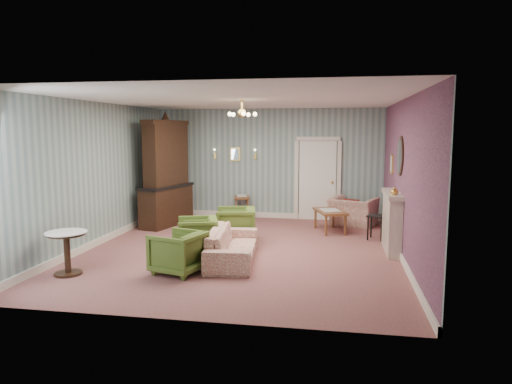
% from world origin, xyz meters
% --- Properties ---
extents(floor, '(7.00, 7.00, 0.00)m').
position_xyz_m(floor, '(0.00, 0.00, 0.00)').
color(floor, '#8D5652').
rests_on(floor, ground).
extents(ceiling, '(7.00, 7.00, 0.00)m').
position_xyz_m(ceiling, '(0.00, 0.00, 2.90)').
color(ceiling, white).
rests_on(ceiling, ground).
extents(wall_back, '(6.00, 0.00, 6.00)m').
position_xyz_m(wall_back, '(0.00, 3.50, 1.45)').
color(wall_back, slate).
rests_on(wall_back, ground).
extents(wall_front, '(6.00, 0.00, 6.00)m').
position_xyz_m(wall_front, '(0.00, -3.50, 1.45)').
color(wall_front, slate).
rests_on(wall_front, ground).
extents(wall_left, '(0.00, 7.00, 7.00)m').
position_xyz_m(wall_left, '(-3.00, 0.00, 1.45)').
color(wall_left, slate).
rests_on(wall_left, ground).
extents(wall_right, '(0.00, 7.00, 7.00)m').
position_xyz_m(wall_right, '(3.00, 0.00, 1.45)').
color(wall_right, slate).
rests_on(wall_right, ground).
extents(wall_right_floral, '(0.00, 7.00, 7.00)m').
position_xyz_m(wall_right_floral, '(2.98, 0.00, 1.45)').
color(wall_right_floral, '#B3596B').
rests_on(wall_right_floral, ground).
extents(door, '(1.12, 0.12, 2.16)m').
position_xyz_m(door, '(1.30, 3.46, 1.08)').
color(door, white).
rests_on(door, floor).
extents(olive_chair_a, '(0.88, 0.91, 0.76)m').
position_xyz_m(olive_chair_a, '(-0.74, -1.66, 0.38)').
color(olive_chair_a, '#4B6623').
rests_on(olive_chair_a, floor).
extents(olive_chair_b, '(0.88, 0.91, 0.75)m').
position_xyz_m(olive_chair_b, '(-0.81, -0.35, 0.38)').
color(olive_chair_b, '#4B6623').
rests_on(olive_chair_b, floor).
extents(olive_chair_c, '(0.88, 0.92, 0.81)m').
position_xyz_m(olive_chair_c, '(-0.27, 0.60, 0.41)').
color(olive_chair_c, '#4B6623').
rests_on(olive_chair_c, floor).
extents(sofa_chintz, '(0.80, 2.05, 0.78)m').
position_xyz_m(sofa_chintz, '(-0.02, -0.79, 0.39)').
color(sofa_chintz, '#9F4340').
rests_on(sofa_chintz, floor).
extents(wingback_chair, '(1.23, 1.02, 0.92)m').
position_xyz_m(wingback_chair, '(2.21, 2.83, 0.46)').
color(wingback_chair, '#9F4340').
rests_on(wingback_chair, floor).
extents(dresser, '(0.96, 1.73, 2.73)m').
position_xyz_m(dresser, '(-2.33, 2.08, 1.37)').
color(dresser, black).
rests_on(dresser, floor).
extents(fireplace, '(0.30, 1.40, 1.16)m').
position_xyz_m(fireplace, '(2.86, 0.40, 0.58)').
color(fireplace, beige).
rests_on(fireplace, floor).
extents(mantel_vase, '(0.15, 0.15, 0.15)m').
position_xyz_m(mantel_vase, '(2.84, 0.00, 1.23)').
color(mantel_vase, gold).
rests_on(mantel_vase, fireplace).
extents(oval_mirror, '(0.04, 0.76, 0.84)m').
position_xyz_m(oval_mirror, '(2.96, 0.40, 1.85)').
color(oval_mirror, white).
rests_on(oval_mirror, wall_right).
extents(framed_print, '(0.04, 0.34, 0.42)m').
position_xyz_m(framed_print, '(2.97, 1.75, 1.60)').
color(framed_print, gold).
rests_on(framed_print, wall_right).
extents(coffee_table, '(0.85, 1.13, 0.51)m').
position_xyz_m(coffee_table, '(1.66, 1.98, 0.26)').
color(coffee_table, brown).
rests_on(coffee_table, floor).
extents(side_table_black, '(0.45, 0.45, 0.54)m').
position_xyz_m(side_table_black, '(2.65, 1.34, 0.27)').
color(side_table_black, black).
rests_on(side_table_black, floor).
extents(pedestal_table, '(0.83, 0.83, 0.72)m').
position_xyz_m(pedestal_table, '(-2.48, -2.04, 0.36)').
color(pedestal_table, black).
rests_on(pedestal_table, floor).
extents(nesting_table, '(0.50, 0.58, 0.66)m').
position_xyz_m(nesting_table, '(-0.66, 3.15, 0.33)').
color(nesting_table, brown).
rests_on(nesting_table, floor).
extents(gilt_mirror_back, '(0.28, 0.06, 0.36)m').
position_xyz_m(gilt_mirror_back, '(-0.90, 3.46, 1.70)').
color(gilt_mirror_back, gold).
rests_on(gilt_mirror_back, wall_back).
extents(sconce_left, '(0.16, 0.12, 0.30)m').
position_xyz_m(sconce_left, '(-1.45, 3.44, 1.70)').
color(sconce_left, gold).
rests_on(sconce_left, wall_back).
extents(sconce_right, '(0.16, 0.12, 0.30)m').
position_xyz_m(sconce_right, '(-0.35, 3.44, 1.70)').
color(sconce_right, gold).
rests_on(sconce_right, wall_back).
extents(chandelier, '(0.56, 0.56, 0.36)m').
position_xyz_m(chandelier, '(0.00, 0.00, 2.63)').
color(chandelier, gold).
rests_on(chandelier, ceiling).
extents(burgundy_cushion, '(0.41, 0.28, 0.39)m').
position_xyz_m(burgundy_cushion, '(2.16, 2.68, 0.48)').
color(burgundy_cushion, maroon).
rests_on(burgundy_cushion, wingback_chair).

